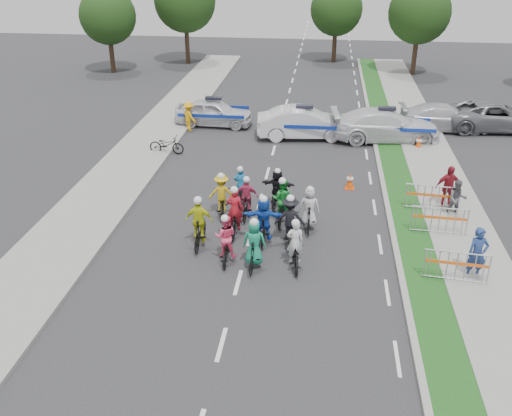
# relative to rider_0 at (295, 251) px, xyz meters

# --- Properties ---
(ground) EXTENTS (90.00, 90.00, 0.00)m
(ground) POSITION_rel_rider_0_xyz_m (-1.69, -1.16, -0.59)
(ground) COLOR #28282B
(ground) RESTS_ON ground
(curb_right) EXTENTS (0.20, 60.00, 0.12)m
(curb_right) POSITION_rel_rider_0_xyz_m (3.41, 3.84, -0.53)
(curb_right) COLOR gray
(curb_right) RESTS_ON ground
(grass_strip) EXTENTS (1.20, 60.00, 0.11)m
(grass_strip) POSITION_rel_rider_0_xyz_m (4.11, 3.84, -0.54)
(grass_strip) COLOR #143F14
(grass_strip) RESTS_ON ground
(sidewalk_right) EXTENTS (2.40, 60.00, 0.13)m
(sidewalk_right) POSITION_rel_rider_0_xyz_m (5.91, 3.84, -0.53)
(sidewalk_right) COLOR gray
(sidewalk_right) RESTS_ON ground
(sidewalk_left) EXTENTS (3.00, 60.00, 0.13)m
(sidewalk_left) POSITION_rel_rider_0_xyz_m (-8.19, 3.84, -0.53)
(sidewalk_left) COLOR gray
(sidewalk_left) RESTS_ON ground
(rider_0) EXTENTS (0.85, 1.81, 1.78)m
(rider_0) POSITION_rel_rider_0_xyz_m (0.00, 0.00, 0.00)
(rider_0) COLOR black
(rider_0) RESTS_ON ground
(rider_1) EXTENTS (0.79, 1.76, 1.82)m
(rider_1) POSITION_rel_rider_0_xyz_m (-1.30, -0.19, 0.12)
(rider_1) COLOR black
(rider_1) RESTS_ON ground
(rider_2) EXTENTS (0.75, 1.73, 1.73)m
(rider_2) POSITION_rel_rider_0_xyz_m (-2.28, 0.12, 0.06)
(rider_2) COLOR black
(rider_2) RESTS_ON ground
(rider_3) EXTENTS (0.97, 1.84, 1.93)m
(rider_3) POSITION_rel_rider_0_xyz_m (-3.34, 0.99, 0.15)
(rider_3) COLOR black
(rider_3) RESTS_ON ground
(rider_4) EXTENTS (1.07, 1.88, 1.89)m
(rider_4) POSITION_rel_rider_0_xyz_m (-0.27, 1.57, 0.14)
(rider_4) COLOR black
(rider_4) RESTS_ON ground
(rider_5) EXTENTS (1.48, 1.76, 1.84)m
(rider_5) POSITION_rel_rider_0_xyz_m (-1.18, 1.50, 0.19)
(rider_5) COLOR black
(rider_5) RESTS_ON ground
(rider_6) EXTENTS (0.67, 1.86, 1.89)m
(rider_6) POSITION_rel_rider_0_xyz_m (-2.28, 2.07, 0.03)
(rider_6) COLOR black
(rider_6) RESTS_ON ground
(rider_7) EXTENTS (0.75, 1.69, 1.77)m
(rider_7) POSITION_rel_rider_0_xyz_m (0.36, 2.67, 0.10)
(rider_7) COLOR black
(rider_7) RESTS_ON ground
(rider_8) EXTENTS (0.81, 1.85, 1.85)m
(rider_8) POSITION_rel_rider_0_xyz_m (-0.67, 3.14, 0.10)
(rider_8) COLOR black
(rider_8) RESTS_ON ground
(rider_9) EXTENTS (0.89, 1.67, 1.73)m
(rider_9) POSITION_rel_rider_0_xyz_m (-2.02, 3.35, 0.08)
(rider_9) COLOR black
(rider_9) RESTS_ON ground
(rider_10) EXTENTS (1.06, 1.82, 1.79)m
(rider_10) POSITION_rel_rider_0_xyz_m (-3.00, 3.44, 0.11)
(rider_10) COLOR black
(rider_10) RESTS_ON ground
(rider_11) EXTENTS (1.38, 1.65, 1.68)m
(rider_11) POSITION_rel_rider_0_xyz_m (-0.96, 4.43, 0.13)
(rider_11) COLOR black
(rider_11) RESTS_ON ground
(rider_12) EXTENTS (0.60, 1.67, 1.70)m
(rider_12) POSITION_rel_rider_0_xyz_m (-2.42, 4.42, -0.02)
(rider_12) COLOR black
(rider_12) RESTS_ON ground
(police_car_0) EXTENTS (4.41, 1.94, 1.48)m
(police_car_0) POSITION_rel_rider_0_xyz_m (-5.41, 14.56, 0.15)
(police_car_0) COLOR silver
(police_car_0) RESTS_ON ground
(police_car_1) EXTENTS (5.10, 2.29, 1.63)m
(police_car_1) POSITION_rel_rider_0_xyz_m (-0.29, 12.98, 0.22)
(police_car_1) COLOR silver
(police_car_1) RESTS_ON ground
(police_car_2) EXTENTS (5.86, 2.91, 1.64)m
(police_car_2) POSITION_rel_rider_0_xyz_m (3.93, 13.11, 0.23)
(police_car_2) COLOR silver
(police_car_2) RESTS_ON ground
(civilian_sedan) EXTENTS (4.93, 2.16, 1.41)m
(civilian_sedan) POSITION_rel_rider_0_xyz_m (7.28, 15.26, 0.11)
(civilian_sedan) COLOR silver
(civilian_sedan) RESTS_ON ground
(civilian_suv) EXTENTS (5.75, 2.94, 1.55)m
(civilian_suv) POSITION_rel_rider_0_xyz_m (10.11, 15.62, 0.19)
(civilian_suv) COLOR slate
(civilian_suv) RESTS_ON ground
(spectator_0) EXTENTS (0.70, 0.52, 1.77)m
(spectator_0) POSITION_rel_rider_0_xyz_m (5.67, 0.00, 0.29)
(spectator_0) COLOR navy
(spectator_0) RESTS_ON ground
(spectator_1) EXTENTS (0.76, 0.60, 1.52)m
(spectator_1) POSITION_rel_rider_0_xyz_m (5.90, 4.34, 0.17)
(spectator_1) COLOR #4F4F53
(spectator_1) RESTS_ON ground
(spectator_2) EXTENTS (1.11, 0.65, 1.77)m
(spectator_2) POSITION_rel_rider_0_xyz_m (5.69, 5.14, 0.30)
(spectator_2) COLOR maroon
(spectator_2) RESTS_ON ground
(marshal_hiviz) EXTENTS (1.16, 1.11, 1.58)m
(marshal_hiviz) POSITION_rel_rider_0_xyz_m (-6.60, 13.51, 0.20)
(marshal_hiviz) COLOR #E8A20C
(marshal_hiviz) RESTS_ON ground
(barrier_0) EXTENTS (2.04, 0.70, 1.12)m
(barrier_0) POSITION_rel_rider_0_xyz_m (5.01, -0.39, -0.03)
(barrier_0) COLOR #A5A8AD
(barrier_0) RESTS_ON ground
(barrier_1) EXTENTS (2.03, 0.62, 1.12)m
(barrier_1) POSITION_rel_rider_0_xyz_m (5.01, 2.75, -0.03)
(barrier_1) COLOR #A5A8AD
(barrier_1) RESTS_ON ground
(barrier_2) EXTENTS (2.04, 0.70, 1.12)m
(barrier_2) POSITION_rel_rider_0_xyz_m (5.01, 4.69, -0.03)
(barrier_2) COLOR #A5A8AD
(barrier_2) RESTS_ON ground
(cone_0) EXTENTS (0.40, 0.40, 0.70)m
(cone_0) POSITION_rel_rider_0_xyz_m (1.96, 6.59, -0.25)
(cone_0) COLOR #F24C0C
(cone_0) RESTS_ON ground
(cone_1) EXTENTS (0.40, 0.40, 0.70)m
(cone_1) POSITION_rel_rider_0_xyz_m (5.53, 11.96, -0.25)
(cone_1) COLOR #F24C0C
(cone_1) RESTS_ON ground
(parked_bike) EXTENTS (1.78, 0.72, 0.92)m
(parked_bike) POSITION_rel_rider_0_xyz_m (-6.89, 9.80, -0.13)
(parked_bike) COLOR black
(parked_bike) RESTS_ON ground
(tree_0) EXTENTS (4.20, 4.20, 6.30)m
(tree_0) POSITION_rel_rider_0_xyz_m (-15.69, 26.84, 3.60)
(tree_0) COLOR #382619
(tree_0) RESTS_ON ground
(tree_1) EXTENTS (4.55, 4.55, 6.82)m
(tree_1) POSITION_rel_rider_0_xyz_m (7.31, 28.84, 3.95)
(tree_1) COLOR #382619
(tree_1) RESTS_ON ground
(tree_3) EXTENTS (4.90, 4.90, 7.35)m
(tree_3) POSITION_rel_rider_0_xyz_m (-10.69, 30.84, 4.30)
(tree_3) COLOR #382619
(tree_3) RESTS_ON ground
(tree_4) EXTENTS (4.20, 4.20, 6.30)m
(tree_4) POSITION_rel_rider_0_xyz_m (1.31, 32.84, 3.60)
(tree_4) COLOR #382619
(tree_4) RESTS_ON ground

